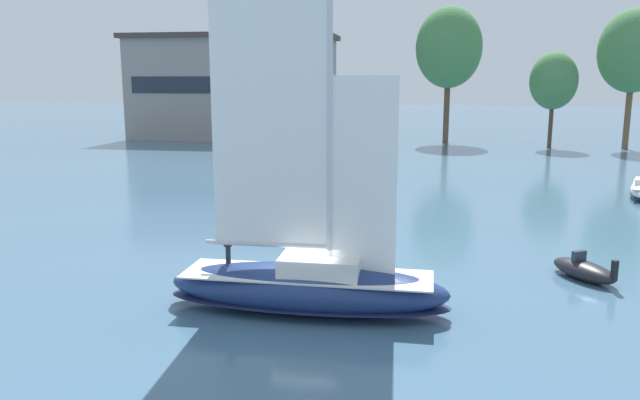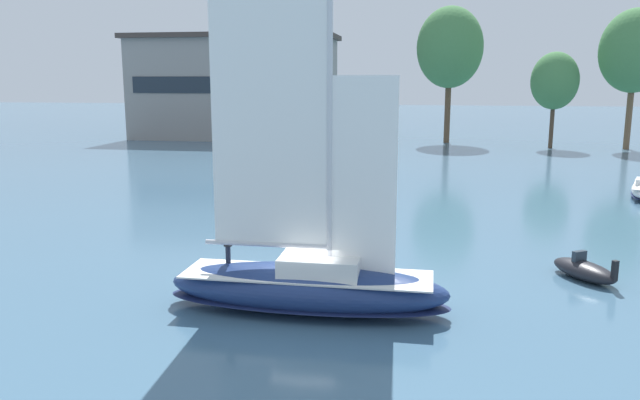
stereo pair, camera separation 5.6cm
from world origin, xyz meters
TOP-DOWN VIEW (x-y plane):
  - ground_plane at (0.00, 0.00)m, footprint 400.00×400.00m
  - waterfront_building at (-24.68, 69.60)m, footprint 30.94×13.35m
  - tree_shore_left at (29.76, 63.26)m, footprint 8.57×8.57m
  - tree_shore_center at (7.09, 68.01)m, footprint 9.14×9.14m
  - tree_shore_right at (20.34, 62.86)m, footprint 6.00×6.00m
  - sailboat_main at (0.02, 0.00)m, footprint 11.06×3.17m
  - motor_tender at (11.58, 5.93)m, footprint 3.02×3.61m
  - channel_buoy at (-1.00, 11.02)m, footprint 0.90×0.90m

SIDE VIEW (x-z plane):
  - ground_plane at x=0.00m, z-range 0.00..0.00m
  - motor_tender at x=11.58m, z-range -0.23..1.08m
  - channel_buoy at x=-1.00m, z-range -0.18..1.48m
  - sailboat_main at x=0.02m, z-range -6.40..8.76m
  - waterfront_building at x=-24.68m, z-range 0.05..15.44m
  - tree_shore_right at x=20.34m, z-range 2.47..14.82m
  - tree_shore_left at x=29.76m, z-range 3.53..21.16m
  - tree_shore_center at x=7.09m, z-range 3.76..22.57m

